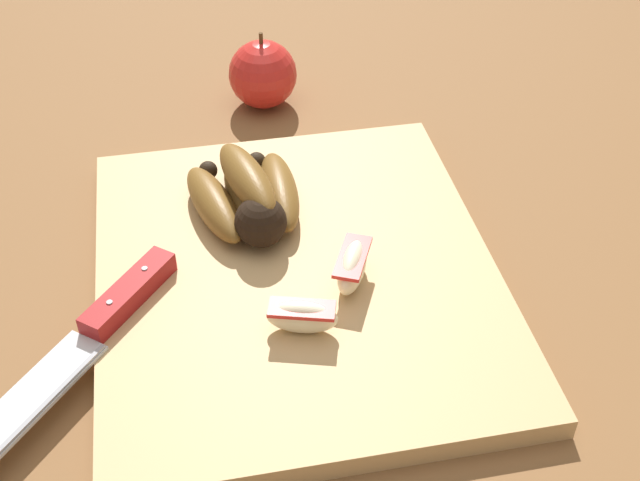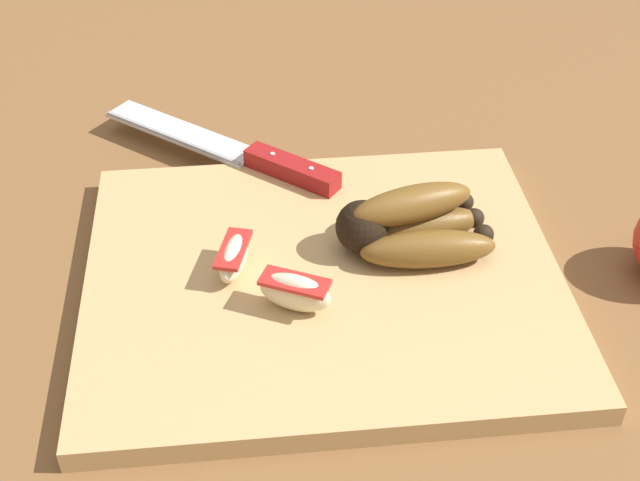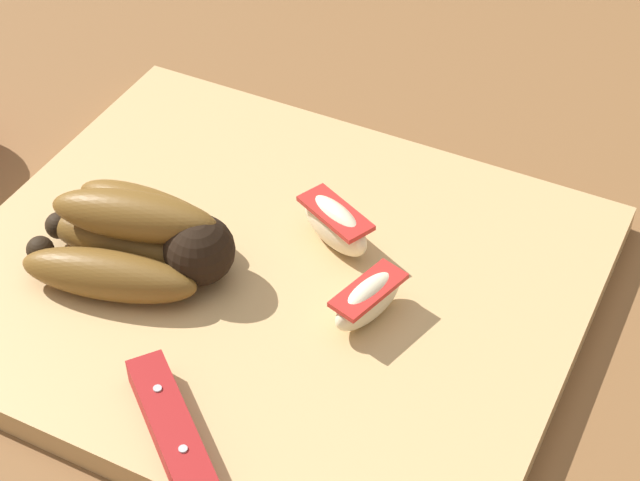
% 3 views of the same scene
% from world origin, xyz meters
% --- Properties ---
extents(ground_plane, '(6.00, 6.00, 0.00)m').
position_xyz_m(ground_plane, '(0.00, 0.00, 0.00)').
color(ground_plane, brown).
extents(cutting_board, '(0.40, 0.34, 0.02)m').
position_xyz_m(cutting_board, '(-0.02, -0.01, 0.01)').
color(cutting_board, tan).
rests_on(cutting_board, ground_plane).
extents(banana_bunch, '(0.14, 0.11, 0.06)m').
position_xyz_m(banana_bunch, '(0.06, 0.02, 0.04)').
color(banana_bunch, black).
rests_on(banana_bunch, cutting_board).
extents(chefs_knife, '(0.23, 0.20, 0.02)m').
position_xyz_m(chefs_knife, '(-0.07, 0.16, 0.03)').
color(chefs_knife, silver).
rests_on(chefs_knife, cutting_board).
extents(apple_wedge_near, '(0.06, 0.04, 0.03)m').
position_xyz_m(apple_wedge_near, '(-0.04, -0.05, 0.04)').
color(apple_wedge_near, beige).
rests_on(apple_wedge_near, cutting_board).
extents(apple_wedge_middle, '(0.04, 0.06, 0.03)m').
position_xyz_m(apple_wedge_middle, '(-0.09, 0.00, 0.04)').
color(apple_wedge_middle, beige).
rests_on(apple_wedge_middle, cutting_board).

